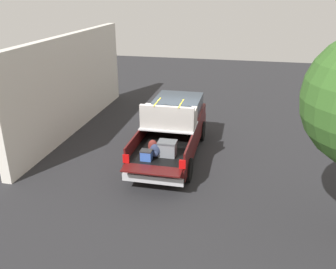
{
  "coord_description": "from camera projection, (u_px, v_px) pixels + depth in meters",
  "views": [
    {
      "loc": [
        -11.98,
        -2.48,
        5.9
      ],
      "look_at": [
        -0.6,
        0.0,
        1.1
      ],
      "focal_mm": 38.23,
      "sensor_mm": 36.0,
      "label": 1
    }
  ],
  "objects": [
    {
      "name": "ground_plane",
      "position": [
        171.0,
        155.0,
        13.56
      ],
      "size": [
        40.0,
        40.0,
        0.0
      ],
      "primitive_type": "plane",
      "color": "#262628"
    },
    {
      "name": "pickup_truck",
      "position": [
        173.0,
        128.0,
        13.52
      ],
      "size": [
        6.05,
        2.06,
        2.23
      ],
      "color": "#470F0F",
      "rests_on": "ground_plane"
    },
    {
      "name": "building_facade",
      "position": [
        72.0,
        83.0,
        15.46
      ],
      "size": [
        10.28,
        0.36,
        4.12
      ],
      "primitive_type": "cube",
      "color": "silver",
      "rests_on": "ground_plane"
    }
  ]
}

